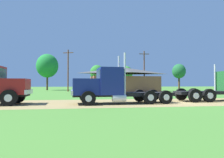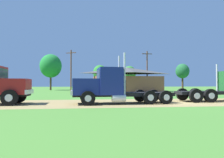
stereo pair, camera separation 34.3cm
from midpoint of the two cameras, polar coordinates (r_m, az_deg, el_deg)
The scene contains 10 objects.
ground_plane at distance 17.54m, azimuth 16.25°, elevation -6.33°, with size 200.00×200.00×0.00m, color #477E2F.
dirt_track at distance 17.54m, azimuth 16.25°, elevation -6.32°, with size 120.00×6.98×0.01m, color #96804E.
truck_foreground_white at distance 15.31m, azimuth -1.67°, elevation -2.28°, with size 8.12×3.09×3.84m.
shed_building at distance 40.46m, azimuth 3.25°, elevation -0.24°, with size 14.17×7.91×4.89m.
utility_pole_near at distance 41.29m, azimuth -12.72°, elevation 2.72°, with size 2.09×0.97×8.48m.
utility_pole_far at distance 42.98m, azimuth 9.00°, elevation 2.59°, with size 2.20×0.26×8.56m.
tree_left at distance 51.80m, azimuth -18.24°, elevation 3.60°, with size 5.31×5.31×8.96m.
tree_mid at distance 46.64m, azimuth -4.53°, elevation 1.78°, with size 3.25×3.25×5.98m.
tree_right at distance 55.43m, azimuth 3.90°, elevation 1.62°, with size 3.63×3.63×6.52m.
tree_far_right at distance 50.97m, azimuth 18.47°, elevation 2.09°, with size 3.21×3.21×6.42m.
Camera 1 is at (-7.42, -15.87, 1.50)m, focal length 31.87 mm.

